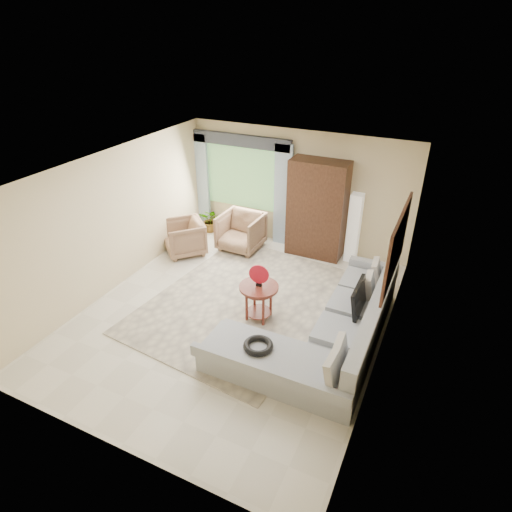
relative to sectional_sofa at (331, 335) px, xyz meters
The scene contains 17 objects.
ground 1.81m from the sectional_sofa, behind, with size 6.00×6.00×0.00m, color silver.
area_rug 1.92m from the sectional_sofa, 162.27° to the left, with size 3.00×4.00×0.02m, color #C1B598.
sectional_sofa is the anchor object (origin of this frame).
tv_screen 0.74m from the sectional_sofa, 63.47° to the left, with size 0.06×0.74×0.48m, color black.
garden_hose 1.28m from the sectional_sofa, 128.70° to the right, with size 0.43×0.43×0.09m, color black.
coffee_table 1.37m from the sectional_sofa, 169.92° to the left, with size 0.67×0.67×0.67m.
red_disc 1.50m from the sectional_sofa, 169.92° to the left, with size 0.34×0.34×0.03m, color #B21121.
armchair_left 4.18m from the sectional_sofa, 156.11° to the left, with size 0.80×0.83×0.75m, color #936A50.
armchair_right 3.69m from the sectional_sofa, 139.34° to the left, with size 0.89×0.91×0.83m, color #9E7756.
potted_plant 4.82m from the sectional_sofa, 143.20° to the left, with size 0.53×0.46×0.58m, color #999999.
armoire 3.24m from the sectional_sofa, 113.06° to the left, with size 1.20×0.55×2.10m, color black.
floor_lamp 3.03m from the sectional_sofa, 98.33° to the left, with size 0.24×0.24×1.50m, color silver.
window 4.58m from the sectional_sofa, 134.87° to the left, with size 1.80×0.04×1.40m, color #669E59.
curtain_left 5.25m from the sectional_sofa, 143.84° to the left, with size 0.40×0.08×2.30m, color #9EB7CC.
curtain_right 3.80m from the sectional_sofa, 124.27° to the left, with size 0.40×0.08×2.30m, color #9EB7CC.
valance 4.81m from the sectional_sofa, 135.52° to the left, with size 2.40×0.12×0.26m, color #1E232D.
wall_mirror 1.70m from the sectional_sofa, 37.80° to the left, with size 0.05×1.70×1.05m.
Camera 1 is at (2.96, -5.35, 4.59)m, focal length 30.00 mm.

